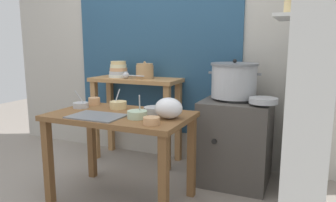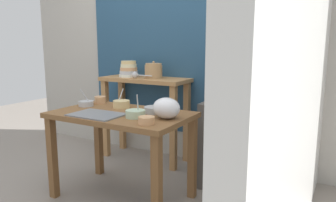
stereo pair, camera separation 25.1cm
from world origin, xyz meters
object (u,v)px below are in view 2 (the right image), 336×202
at_px(prep_table, 121,126).
at_px(prep_bowl_1, 154,110).
at_px(prep_bowl_5, 100,100).
at_px(bowl_stack_enamel, 129,70).
at_px(clay_pot, 154,71).
at_px(steamer_pot, 240,81).
at_px(prep_bowl_2, 136,113).
at_px(prep_bowl_3, 146,120).
at_px(ladle, 136,75).
at_px(prep_bowl_4, 121,104).
at_px(wide_pan, 267,102).
at_px(serving_tray, 97,115).
at_px(prep_bowl_0, 86,103).
at_px(back_shelf_table, 145,98).
at_px(plastic_bag, 166,108).
at_px(stove_block, 241,143).

height_order(prep_table, prep_bowl_1, prep_bowl_1).
xyz_separation_m(prep_bowl_1, prep_bowl_5, (-0.65, 0.11, 0.01)).
bearing_deg(bowl_stack_enamel, clay_pot, 1.56).
bearing_deg(steamer_pot, prep_bowl_2, -121.97).
height_order(prep_table, prep_bowl_3, prep_bowl_3).
bearing_deg(prep_bowl_3, bowl_stack_enamel, 130.88).
distance_m(ladle, prep_bowl_3, 1.26).
bearing_deg(prep_bowl_4, prep_bowl_3, -36.68).
bearing_deg(clay_pot, wide_pan, -13.44).
relative_size(serving_tray, prep_bowl_1, 2.43).
distance_m(bowl_stack_enamel, prep_bowl_3, 1.43).
bearing_deg(steamer_pot, prep_bowl_0, -149.12).
height_order(prep_table, wide_pan, wide_pan).
xyz_separation_m(serving_tray, prep_bowl_5, (-0.31, 0.39, 0.03)).
relative_size(wide_pan, prep_bowl_1, 1.42).
xyz_separation_m(back_shelf_table, plastic_bag, (0.76, -0.86, 0.12)).
bearing_deg(prep_bowl_3, ladle, 128.23).
bearing_deg(serving_tray, prep_bowl_4, 92.67).
xyz_separation_m(prep_bowl_3, prep_bowl_5, (-0.79, 0.44, 0.01)).
distance_m(plastic_bag, prep_bowl_4, 0.56).
relative_size(ladle, prep_bowl_3, 2.24).
distance_m(bowl_stack_enamel, prep_bowl_2, 1.22).
bearing_deg(serving_tray, wide_pan, 33.42).
distance_m(serving_tray, prep_bowl_0, 0.40).
relative_size(plastic_bag, prep_bowl_0, 1.32).
distance_m(steamer_pot, prep_bowl_5, 1.27).
relative_size(steamer_pot, ladle, 1.87).
bearing_deg(prep_bowl_0, ladle, 86.92).
distance_m(steamer_pot, ladle, 1.12).
distance_m(back_shelf_table, stove_block, 1.15).
relative_size(steamer_pot, prep_bowl_5, 4.57).
bearing_deg(back_shelf_table, clay_pot, 0.00).
bearing_deg(plastic_bag, prep_bowl_1, 145.78).
relative_size(back_shelf_table, prep_bowl_0, 6.11).
distance_m(ladle, serving_tray, 1.00).
bearing_deg(stove_block, back_shelf_table, 173.31).
bearing_deg(prep_bowl_4, wide_pan, 19.87).
bearing_deg(prep_bowl_1, serving_tray, -139.78).
bearing_deg(prep_bowl_2, prep_bowl_0, 166.67).
height_order(bowl_stack_enamel, prep_bowl_5, bowl_stack_enamel).
distance_m(plastic_bag, prep_bowl_3, 0.22).
height_order(stove_block, prep_bowl_5, prep_bowl_5).
relative_size(prep_table, wide_pan, 4.71).
height_order(prep_bowl_3, prep_bowl_4, prep_bowl_4).
bearing_deg(stove_block, prep_bowl_4, -146.94).
xyz_separation_m(clay_pot, prep_bowl_1, (0.47, -0.74, -0.23)).
bearing_deg(serving_tray, prep_bowl_2, 14.83).
distance_m(wide_pan, prep_bowl_3, 1.01).
bearing_deg(prep_bowl_1, bowl_stack_enamel, 136.80).
distance_m(prep_table, clay_pot, 0.97).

